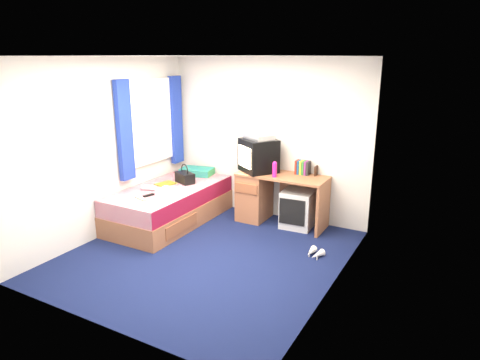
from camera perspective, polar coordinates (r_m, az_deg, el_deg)
The scene contains 20 objects.
ground at distance 5.46m, azimuth -4.49°, elevation -9.92°, with size 3.40×3.40×0.00m, color #0C1438.
room_shell at distance 5.00m, azimuth -4.85°, elevation 5.21°, with size 3.40×3.40×3.40m.
bed at distance 6.48m, azimuth -9.29°, elevation -3.23°, with size 1.01×2.00×0.54m.
pillow at distance 6.99m, azimuth -5.76°, elevation 1.13°, with size 0.50×0.32×0.11m, color #165B93.
desk at distance 6.42m, azimuth 3.39°, elevation -1.94°, with size 1.30×0.55×0.75m.
storage_cube at distance 6.26m, azimuth 7.71°, elevation -3.82°, with size 0.44×0.44×0.55m, color silver.
crt_tv at distance 6.31m, azimuth 2.46°, elevation 3.29°, with size 0.66×0.65×0.48m.
vcr at distance 6.26m, azimuth 2.53°, elevation 5.81°, with size 0.41×0.29×0.08m, color silver.
book_row at distance 6.25m, azimuth 8.36°, elevation 1.65°, with size 0.20×0.13×0.20m.
picture_frame at distance 6.22m, azimuth 10.10°, elevation 1.22°, with size 0.02×0.12×0.14m, color black.
pink_water_bottle at distance 6.06m, azimuth 4.63°, elevation 1.32°, with size 0.06×0.06×0.20m, color #D71E8B.
aerosol_can at distance 6.31m, azimuth 4.72°, elevation 1.77°, with size 0.05×0.05×0.17m, color silver.
handbag at distance 6.56m, azimuth -7.36°, elevation 0.37°, with size 0.36×0.29×0.30m.
towel at distance 5.94m, azimuth -9.24°, elevation -1.71°, with size 0.32×0.27×0.11m, color white.
magazine at distance 6.54m, azimuth -9.86°, elevation -0.50°, with size 0.21×0.28×0.01m, color yellow.
water_bottle at distance 6.29m, azimuth -12.04°, elevation -1.03°, with size 0.07×0.07×0.20m, color silver.
colour_swatch_fan at distance 5.94m, azimuth -13.07°, elevation -2.42°, with size 0.22×0.06×0.01m, color gold.
remote_control at distance 6.04m, azimuth -12.08°, elevation -1.99°, with size 0.05×0.16×0.02m, color black.
window_assembly at distance 6.64m, azimuth -11.74°, elevation 7.35°, with size 0.11×1.42×1.40m.
white_heels at distance 5.47m, azimuth 9.84°, elevation -9.62°, with size 0.22×0.27×0.09m.
Camera 1 is at (2.73, -4.08, 2.39)m, focal length 32.00 mm.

